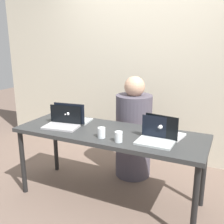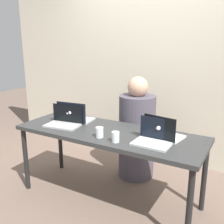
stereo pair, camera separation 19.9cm
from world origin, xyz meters
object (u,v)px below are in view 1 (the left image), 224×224
laptop_back_left (73,118)px  laptop_front_left (63,122)px  laptop_front_right (156,137)px  laptop_back_right (164,132)px  water_glass_right (119,137)px  person_at_center (134,133)px  water_glass_center (101,133)px

laptop_back_left → laptop_front_left: bearing=79.8°
laptop_front_right → laptop_back_right: (0.03, 0.16, 0.00)m
laptop_back_left → laptop_back_right: laptop_back_left is taller
water_glass_right → person_at_center: bearing=101.2°
person_at_center → water_glass_right: bearing=102.2°
laptop_back_left → laptop_back_right: size_ratio=1.07×
person_at_center → laptop_front_left: size_ratio=3.25×
laptop_front_left → water_glass_center: size_ratio=3.92×
laptop_back_right → water_glass_right: bearing=51.2°
person_at_center → water_glass_center: 0.82m
laptop_front_right → person_at_center: bearing=125.6°
laptop_back_left → laptop_front_left: size_ratio=0.99×
water_glass_center → water_glass_right: water_glass_center is taller
laptop_back_left → laptop_front_right: (0.98, -0.18, -0.00)m
water_glass_center → water_glass_right: size_ratio=1.02×
person_at_center → laptop_front_left: person_at_center is taller
laptop_front_left → water_glass_right: 0.71m
laptop_back_left → water_glass_center: laptop_back_left is taller
laptop_front_left → water_glass_center: 0.52m
laptop_back_right → water_glass_right: 0.44m
laptop_back_right → laptop_front_left: bearing=18.4°
laptop_front_right → water_glass_right: bearing=-154.6°
laptop_front_right → water_glass_right: size_ratio=3.41×
laptop_front_left → water_glass_center: bearing=-20.1°
laptop_back_left → water_glass_right: size_ratio=3.96×
laptop_back_left → water_glass_right: bearing=148.9°
water_glass_right → laptop_front_right: bearing=24.3°
person_at_center → laptop_back_right: 0.75m
water_glass_center → water_glass_right: bearing=-8.6°
laptop_front_left → laptop_back_right: (1.02, 0.15, 0.00)m
laptop_back_right → laptop_back_left: bearing=8.8°
water_glass_right → water_glass_center: bearing=171.4°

